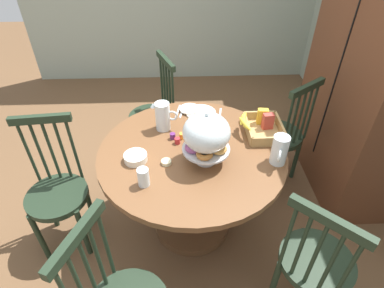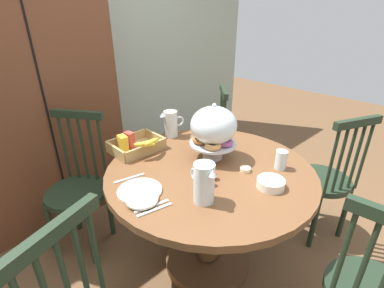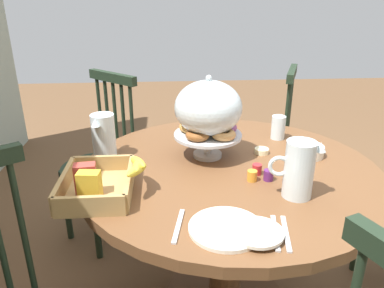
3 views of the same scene
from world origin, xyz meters
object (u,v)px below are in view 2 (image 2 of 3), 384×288
windsor_chair_near_window (324,181)px  cereal_bowl (271,183)px  windsor_chair_facing_door (79,191)px  wooden_armoire (32,96)px  milk_pitcher (204,184)px  drinking_glass (281,160)px  china_plate_large (140,191)px  dining_table (209,199)px  windsor_chair_by_cabinet (206,146)px  china_plate_small (142,199)px  orange_juice_pitcher (171,125)px  cereal_basket (136,145)px  butter_dish (245,169)px  pastry_stand_with_dome (214,128)px

windsor_chair_near_window → cereal_bowl: windsor_chair_near_window is taller
windsor_chair_facing_door → wooden_armoire: bearing=89.5°
milk_pitcher → drinking_glass: 0.54m
china_plate_large → dining_table: bearing=-11.1°
milk_pitcher → cereal_bowl: (0.32, -0.16, -0.07)m
dining_table → windsor_chair_facing_door: (-0.50, 0.74, -0.07)m
windsor_chair_near_window → milk_pitcher: size_ratio=4.95×
windsor_chair_by_cabinet → china_plate_small: bearing=-150.3°
windsor_chair_near_window → dining_table: bearing=156.1°
windsor_chair_near_window → milk_pitcher: windsor_chair_near_window is taller
windsor_chair_by_cabinet → wooden_armoire: bearing=147.8°
windsor_chair_near_window → china_plate_small: bearing=164.1°
orange_juice_pitcher → cereal_bowl: 0.85m
cereal_basket → china_plate_large: size_ratio=1.44×
cereal_basket → butter_dish: (0.30, -0.63, -0.03)m
windsor_chair_by_cabinet → cereal_basket: windsor_chair_by_cabinet is taller
dining_table → china_plate_large: size_ratio=5.36×
cereal_basket → cereal_bowl: size_ratio=2.26×
china_plate_small → milk_pitcher: bearing=-40.6°
orange_juice_pitcher → china_plate_large: orange_juice_pitcher is taller
milk_pitcher → cereal_basket: size_ratio=0.62×
orange_juice_pitcher → china_plate_large: 0.70m
dining_table → windsor_chair_by_cabinet: (0.63, 0.63, -0.07)m
wooden_armoire → orange_juice_pitcher: wooden_armoire is taller
wooden_armoire → milk_pitcher: wooden_armoire is taller
butter_dish → wooden_armoire: bearing=112.2°
pastry_stand_with_dome → drinking_glass: (0.18, -0.35, -0.14)m
wooden_armoire → milk_pitcher: bearing=-80.7°
cereal_bowl → orange_juice_pitcher: bearing=86.5°
windsor_chair_by_cabinet → milk_pitcher: size_ratio=4.95×
windsor_chair_by_cabinet → china_plate_large: 1.22m
cereal_bowl → windsor_chair_facing_door: bearing=118.3°
windsor_chair_by_cabinet → butter_dish: 0.98m
wooden_armoire → cereal_bowl: bearing=-71.1°
cereal_bowl → china_plate_large: bearing=139.8°
milk_pitcher → cereal_bowl: milk_pitcher is taller
orange_juice_pitcher → milk_pitcher: bearing=-118.7°
china_plate_large → china_plate_small: size_ratio=1.47×
dining_table → windsor_chair_near_window: (0.81, -0.36, -0.07)m
windsor_chair_facing_door → drinking_glass: size_ratio=8.86×
windsor_chair_near_window → windsor_chair_facing_door: (-1.31, 1.10, 0.00)m
orange_juice_pitcher → china_plate_small: orange_juice_pitcher is taller
dining_table → windsor_chair_facing_door: 0.89m
dining_table → milk_pitcher: milk_pitcher is taller
windsor_chair_facing_door → orange_juice_pitcher: windsor_chair_facing_door is taller
butter_dish → windsor_chair_near_window: bearing=-16.2°
orange_juice_pitcher → cereal_bowl: bearing=-93.5°
dining_table → cereal_bowl: (0.08, -0.34, 0.24)m
dining_table → china_plate_small: (-0.46, 0.00, 0.23)m
windsor_chair_near_window → cereal_bowl: 0.80m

